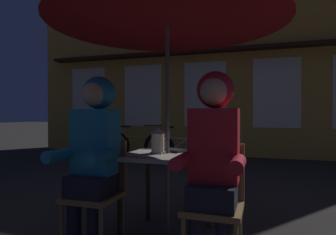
{
  "coord_description": "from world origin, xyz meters",
  "views": [
    {
      "loc": [
        0.8,
        -2.46,
        1.09
      ],
      "look_at": [
        0.0,
        0.02,
        1.06
      ],
      "focal_mm": 31.17,
      "sensor_mm": 36.0,
      "label": 1
    }
  ],
  "objects_px": {
    "chair_right": "(215,197)",
    "patio_umbrella": "(167,5)",
    "chair_left": "(98,187)",
    "bicycle_nearest": "(101,144)",
    "cafe_table": "(167,165)",
    "person_left_hooded": "(94,144)",
    "person_right_hooded": "(214,149)",
    "book": "(175,150)",
    "bicycle_third": "(182,147)",
    "bicycle_second": "(137,146)",
    "lantern": "(158,140)"
  },
  "relations": [
    {
      "from": "chair_right",
      "to": "bicycle_second",
      "type": "bearing_deg",
      "value": 120.7
    },
    {
      "from": "person_right_hooded",
      "to": "bicycle_third",
      "type": "xyz_separation_m",
      "value": [
        -1.37,
        4.2,
        -0.5
      ]
    },
    {
      "from": "person_right_hooded",
      "to": "bicycle_second",
      "type": "xyz_separation_m",
      "value": [
        -2.48,
        4.23,
        -0.5
      ]
    },
    {
      "from": "lantern",
      "to": "book",
      "type": "bearing_deg",
      "value": 53.83
    },
    {
      "from": "chair_left",
      "to": "book",
      "type": "height_order",
      "value": "chair_left"
    },
    {
      "from": "chair_right",
      "to": "bicycle_second",
      "type": "xyz_separation_m",
      "value": [
        -2.48,
        4.17,
        -0.14
      ]
    },
    {
      "from": "bicycle_second",
      "to": "book",
      "type": "xyz_separation_m",
      "value": [
        2.03,
        -3.68,
        0.41
      ]
    },
    {
      "from": "person_left_hooded",
      "to": "chair_left",
      "type": "bearing_deg",
      "value": 90.0
    },
    {
      "from": "lantern",
      "to": "chair_left",
      "type": "bearing_deg",
      "value": -139.65
    },
    {
      "from": "person_left_hooded",
      "to": "bicycle_third",
      "type": "distance_m",
      "value": 4.25
    },
    {
      "from": "cafe_table",
      "to": "chair_left",
      "type": "height_order",
      "value": "chair_left"
    },
    {
      "from": "cafe_table",
      "to": "bicycle_third",
      "type": "distance_m",
      "value": 3.89
    },
    {
      "from": "bicycle_second",
      "to": "bicycle_third",
      "type": "bearing_deg",
      "value": -1.56
    },
    {
      "from": "person_right_hooded",
      "to": "patio_umbrella",
      "type": "bearing_deg",
      "value": 138.43
    },
    {
      "from": "chair_right",
      "to": "bicycle_second",
      "type": "distance_m",
      "value": 4.85
    },
    {
      "from": "chair_right",
      "to": "person_right_hooded",
      "type": "bearing_deg",
      "value": -90.0
    },
    {
      "from": "chair_left",
      "to": "bicycle_second",
      "type": "height_order",
      "value": "chair_left"
    },
    {
      "from": "chair_right",
      "to": "patio_umbrella",
      "type": "bearing_deg",
      "value": 142.45
    },
    {
      "from": "bicycle_second",
      "to": "chair_right",
      "type": "bearing_deg",
      "value": -59.3
    },
    {
      "from": "chair_left",
      "to": "person_right_hooded",
      "type": "xyz_separation_m",
      "value": [
        0.96,
        -0.06,
        0.36
      ]
    },
    {
      "from": "cafe_table",
      "to": "patio_umbrella",
      "type": "height_order",
      "value": "patio_umbrella"
    },
    {
      "from": "cafe_table",
      "to": "bicycle_second",
      "type": "height_order",
      "value": "bicycle_second"
    },
    {
      "from": "chair_right",
      "to": "book",
      "type": "relative_size",
      "value": 4.35
    },
    {
      "from": "patio_umbrella",
      "to": "bicycle_nearest",
      "type": "xyz_separation_m",
      "value": [
        -3.0,
        3.91,
        -1.71
      ]
    },
    {
      "from": "lantern",
      "to": "person_right_hooded",
      "type": "relative_size",
      "value": 0.17
    },
    {
      "from": "cafe_table",
      "to": "patio_umbrella",
      "type": "xyz_separation_m",
      "value": [
        0.0,
        0.0,
        1.42
      ]
    },
    {
      "from": "patio_umbrella",
      "to": "person_right_hooded",
      "type": "relative_size",
      "value": 1.65
    },
    {
      "from": "patio_umbrella",
      "to": "book",
      "type": "relative_size",
      "value": 11.55
    },
    {
      "from": "cafe_table",
      "to": "person_left_hooded",
      "type": "distance_m",
      "value": 0.67
    },
    {
      "from": "patio_umbrella",
      "to": "person_left_hooded",
      "type": "xyz_separation_m",
      "value": [
        -0.48,
        -0.43,
        -1.21
      ]
    },
    {
      "from": "chair_right",
      "to": "bicycle_third",
      "type": "height_order",
      "value": "chair_right"
    },
    {
      "from": "bicycle_third",
      "to": "chair_right",
      "type": "bearing_deg",
      "value": -71.72
    },
    {
      "from": "patio_umbrella",
      "to": "chair_left",
      "type": "height_order",
      "value": "patio_umbrella"
    },
    {
      "from": "cafe_table",
      "to": "person_right_hooded",
      "type": "bearing_deg",
      "value": -41.57
    },
    {
      "from": "chair_left",
      "to": "bicycle_nearest",
      "type": "distance_m",
      "value": 4.97
    },
    {
      "from": "lantern",
      "to": "bicycle_third",
      "type": "distance_m",
      "value": 3.92
    },
    {
      "from": "cafe_table",
      "to": "book",
      "type": "bearing_deg",
      "value": 75.53
    },
    {
      "from": "cafe_table",
      "to": "bicycle_second",
      "type": "distance_m",
      "value": 4.3
    },
    {
      "from": "lantern",
      "to": "book",
      "type": "height_order",
      "value": "lantern"
    },
    {
      "from": "chair_left",
      "to": "bicycle_nearest",
      "type": "relative_size",
      "value": 0.53
    },
    {
      "from": "patio_umbrella",
      "to": "book",
      "type": "xyz_separation_m",
      "value": [
        0.03,
        0.12,
        -1.31
      ]
    },
    {
      "from": "chair_right",
      "to": "chair_left",
      "type": "bearing_deg",
      "value": 180.0
    },
    {
      "from": "bicycle_second",
      "to": "lantern",
      "type": "bearing_deg",
      "value": -63.41
    },
    {
      "from": "bicycle_second",
      "to": "book",
      "type": "distance_m",
      "value": 4.22
    },
    {
      "from": "cafe_table",
      "to": "bicycle_second",
      "type": "relative_size",
      "value": 0.44
    },
    {
      "from": "cafe_table",
      "to": "chair_right",
      "type": "distance_m",
      "value": 0.62
    },
    {
      "from": "chair_right",
      "to": "book",
      "type": "height_order",
      "value": "chair_right"
    },
    {
      "from": "chair_left",
      "to": "patio_umbrella",
      "type": "bearing_deg",
      "value": 37.55
    },
    {
      "from": "bicycle_third",
      "to": "bicycle_second",
      "type": "bearing_deg",
      "value": 178.44
    },
    {
      "from": "person_right_hooded",
      "to": "book",
      "type": "distance_m",
      "value": 0.72
    }
  ]
}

